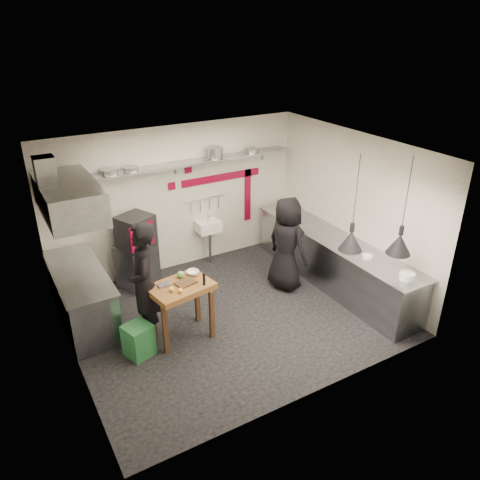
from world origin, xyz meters
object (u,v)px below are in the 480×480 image
green_bin (138,340)px  chef_right (287,244)px  chef_left (144,284)px  oven_stand (137,266)px  prep_table (182,311)px  combi_oven (136,231)px

green_bin → chef_right: 3.09m
chef_left → chef_right: (2.71, 0.20, -0.09)m
oven_stand → prep_table: (0.09, -1.85, 0.06)m
combi_oven → chef_left: chef_left is taller
green_bin → combi_oven: bearing=70.3°
oven_stand → prep_table: bearing=-111.9°
combi_oven → prep_table: size_ratio=0.63×
chef_left → chef_right: size_ratio=1.11×
green_bin → chef_left: size_ratio=0.26×
oven_stand → green_bin: 2.04m
combi_oven → chef_left: (-0.42, -1.60, -0.13)m
green_bin → prep_table: size_ratio=0.54×
chef_left → chef_right: bearing=111.4°
prep_table → oven_stand: bearing=82.8°
oven_stand → chef_left: (-0.38, -1.61, 0.56)m
prep_table → chef_left: size_ratio=0.48×
oven_stand → combi_oven: bearing=-38.1°
green_bin → chef_left: (0.27, 0.33, 0.71)m
chef_left → chef_right: chef_left is taller
green_bin → prep_table: (0.74, 0.09, 0.21)m
oven_stand → chef_left: 1.74m
prep_table → chef_left: (-0.47, 0.24, 0.50)m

